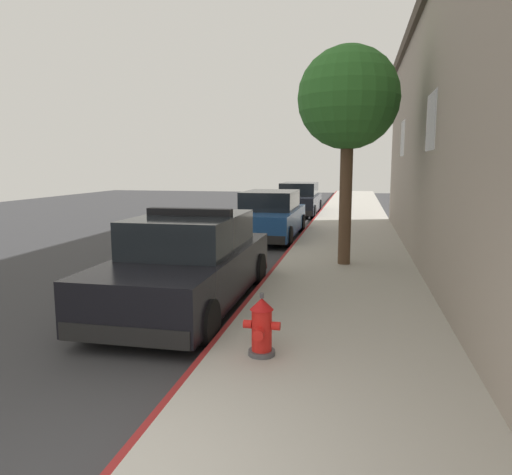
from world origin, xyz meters
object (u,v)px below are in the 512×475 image
at_px(parked_car_dark_far, 299,200).
at_px(street_tree, 348,100).
at_px(parked_car_silver_ahead, 270,216).
at_px(police_cruiser, 189,263).
at_px(fire_hydrant, 262,327).

distance_m(parked_car_dark_far, street_tree, 12.86).
bearing_deg(parked_car_dark_far, parked_car_silver_ahead, -90.36).
bearing_deg(parked_car_silver_ahead, street_tree, -60.77).
distance_m(police_cruiser, parked_car_silver_ahead, 7.89).
bearing_deg(fire_hydrant, parked_car_silver_ahead, 99.72).
bearing_deg(fire_hydrant, police_cruiser, 126.76).
relative_size(parked_car_dark_far, fire_hydrant, 6.37).
xyz_separation_m(parked_car_silver_ahead, fire_hydrant, (1.75, -10.20, -0.22)).
relative_size(police_cruiser, fire_hydrant, 6.37).
xyz_separation_m(parked_car_silver_ahead, street_tree, (2.55, -4.56, 3.08)).
bearing_deg(parked_car_dark_far, police_cruiser, -90.11).
bearing_deg(police_cruiser, street_tree, 52.68).
bearing_deg(parked_car_dark_far, fire_hydrant, -84.57).
relative_size(parked_car_silver_ahead, street_tree, 1.01).
height_order(parked_car_dark_far, fire_hydrant, parked_car_dark_far).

